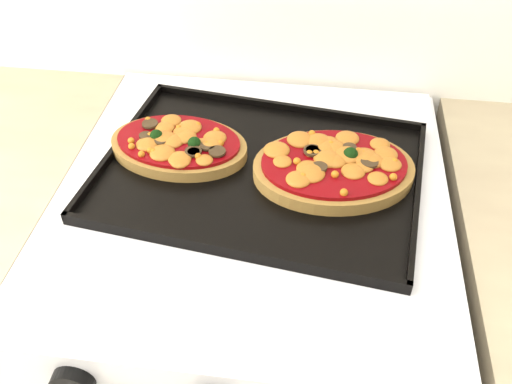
% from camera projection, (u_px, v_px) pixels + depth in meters
% --- Properties ---
extents(stove, '(0.60, 0.60, 0.91)m').
position_uv_depth(stove, '(254.00, 348.00, 1.18)').
color(stove, silver).
rests_on(stove, floor).
extents(knob_left, '(0.05, 0.02, 0.05)m').
position_uv_depth(knob_left, '(73.00, 384.00, 0.69)').
color(knob_left, black).
rests_on(knob_left, control_panel).
extents(baking_tray, '(0.53, 0.42, 0.02)m').
position_uv_depth(baking_tray, '(260.00, 170.00, 0.88)').
color(baking_tray, black).
rests_on(baking_tray, stove).
extents(pizza_left, '(0.23, 0.17, 0.03)m').
position_uv_depth(pizza_left, '(179.00, 144.00, 0.91)').
color(pizza_left, '#A07437').
rests_on(pizza_left, baking_tray).
extents(pizza_right, '(0.27, 0.22, 0.04)m').
position_uv_depth(pizza_right, '(334.00, 167.00, 0.86)').
color(pizza_right, '#A07437').
rests_on(pizza_right, baking_tray).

